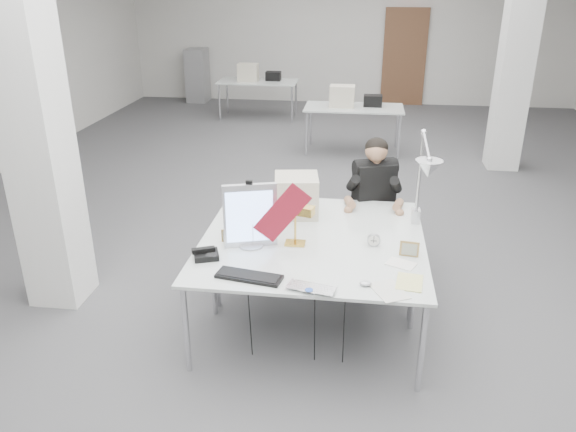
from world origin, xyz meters
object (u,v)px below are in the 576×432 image
desk_phone (206,255)px  bankers_lamp (295,224)px  seated_person (374,183)px  architect_lamp (423,180)px  monitor (250,216)px  desk_main (307,265)px  office_chair (372,213)px  laptop (309,292)px  beige_monitor (296,195)px

desk_phone → bankers_lamp: bearing=7.1°
seated_person → architect_lamp: architect_lamp is taller
seated_person → monitor: (-0.97, -1.20, 0.11)m
desk_main → monitor: size_ratio=3.47×
monitor → desk_phone: (-0.30, -0.25, -0.24)m
seated_person → bankers_lamp: (-0.63, -1.13, 0.03)m
office_chair → laptop: bearing=-123.3°
monitor → beige_monitor: bearing=51.2°
office_chair → architect_lamp: bearing=-87.9°
desk_phone → architect_lamp: architect_lamp is taller
desk_main → beige_monitor: size_ratio=4.75×
office_chair → monitor: monitor is taller
desk_main → office_chair: office_chair is taller
beige_monitor → architect_lamp: architect_lamp is taller
laptop → beige_monitor: size_ratio=0.88×
seated_person → beige_monitor: 0.86m
office_chair → beige_monitor: size_ratio=2.99×
bankers_lamp → seated_person: bearing=76.1°
laptop → desk_phone: size_ratio=1.83×
desk_phone → beige_monitor: size_ratio=0.48×
monitor → desk_phone: size_ratio=2.84×
desk_phone → monitor: bearing=20.4°
monitor → architect_lamp: bearing=-0.1°
bankers_lamp → desk_phone: size_ratio=1.92×
office_chair → seated_person: bearing=-110.4°
seated_person → laptop: seated_person is taller
desk_main → monitor: monitor is taller
monitor → beige_monitor: 0.75m
desk_main → laptop: size_ratio=5.39×
seated_person → desk_main: bearing=-129.3°
seated_person → desk_phone: size_ratio=4.68×
office_chair → architect_lamp: architect_lamp is taller
desk_main → laptop: (0.05, -0.42, 0.03)m
office_chair → laptop: 1.98m
laptop → bankers_lamp: bearing=116.6°
bankers_lamp → architect_lamp: bearing=33.2°
desk_main → monitor: 0.60m
seated_person → desk_phone: (-1.27, -1.45, -0.12)m
monitor → beige_monitor: (0.28, 0.69, -0.08)m
desk_main → bankers_lamp: (-0.13, 0.32, 0.19)m
monitor → beige_monitor: monitor is taller
seated_person → laptop: (-0.44, -1.87, -0.13)m
monitor → laptop: bearing=-68.2°
seated_person → bankers_lamp: seated_person is taller
beige_monitor → architect_lamp: 1.13m
desk_phone → desk_main: bearing=-19.6°
monitor → bankers_lamp: monitor is taller
office_chair → monitor: bearing=-148.2°
office_chair → seated_person: 0.34m
seated_person → desk_phone: 1.93m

